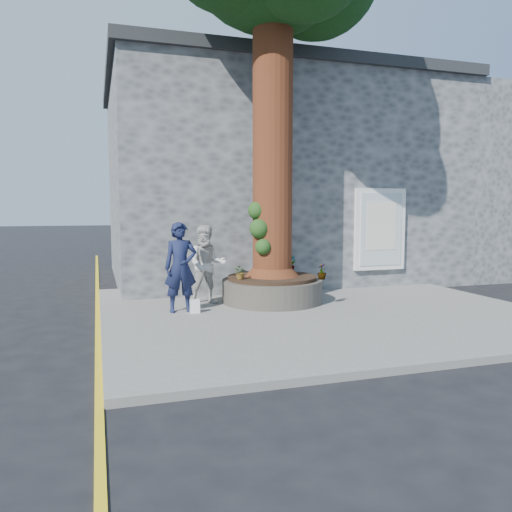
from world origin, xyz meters
name	(u,v)px	position (x,y,z in m)	size (l,w,h in m)	color
ground	(268,329)	(0.00, 0.00, 0.00)	(120.00, 120.00, 0.00)	black
pavement	(318,311)	(1.50, 1.00, 0.06)	(9.00, 8.00, 0.12)	slate
yellow_line	(98,329)	(-3.05, 1.00, 0.00)	(0.10, 30.00, 0.01)	yellow
stone_shop	(268,181)	(2.50, 7.20, 3.16)	(10.30, 8.30, 6.30)	#4A4C4E
neighbour_shop	(465,189)	(10.50, 7.20, 3.00)	(6.00, 8.00, 6.00)	#4A4C4E
planter	(272,289)	(0.80, 2.00, 0.41)	(2.30, 2.30, 0.60)	black
man	(181,267)	(-1.38, 1.53, 1.05)	(0.68, 0.45, 1.87)	#151B39
woman	(207,265)	(-0.69, 2.20, 1.01)	(0.86, 0.67, 1.78)	beige
shopping_bag	(195,306)	(-1.13, 1.32, 0.26)	(0.20, 0.12, 0.28)	white
plant_a	(292,262)	(1.63, 2.85, 0.92)	(0.21, 0.14, 0.39)	gray
plant_b	(278,267)	(0.89, 1.89, 0.94)	(0.24, 0.23, 0.43)	gray
plant_c	(322,271)	(1.65, 1.15, 0.90)	(0.20, 0.20, 0.35)	gray
plant_d	(241,272)	(-0.05, 1.68, 0.88)	(0.28, 0.25, 0.31)	gray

